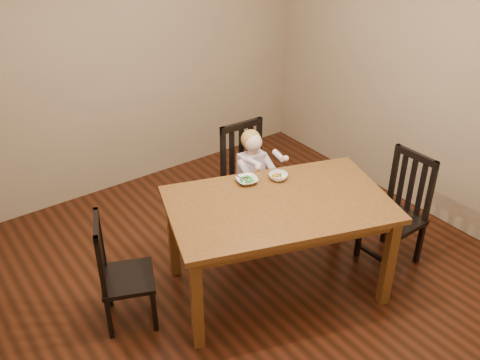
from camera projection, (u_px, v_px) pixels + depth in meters
room at (249, 128)px, 3.77m from camera, size 4.01×4.01×2.71m
dining_table at (279, 213)px, 3.98m from camera, size 1.85×1.44×0.81m
chair_child at (249, 182)px, 4.81m from camera, size 0.46×0.44×1.03m
chair_left at (121, 274)px, 3.81m from camera, size 0.49×0.50×0.90m
chair_right at (398, 212)px, 4.43m from camera, size 0.41×0.43×0.98m
toddler at (253, 171)px, 4.71m from camera, size 0.32×0.39×0.52m
bowl_peas at (247, 180)px, 4.16m from camera, size 0.20×0.20×0.04m
bowl_veg at (278, 176)px, 4.20m from camera, size 0.16×0.16×0.05m
fork at (243, 180)px, 4.12m from camera, size 0.08×0.13×0.05m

